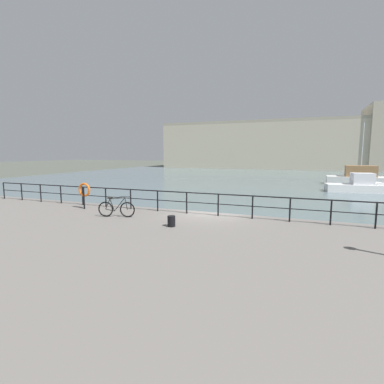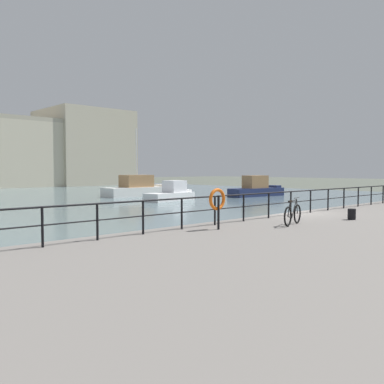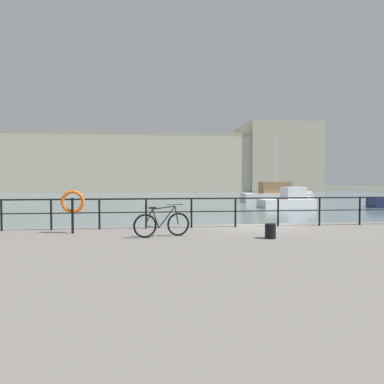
# 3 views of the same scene
# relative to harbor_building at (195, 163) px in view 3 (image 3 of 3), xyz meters

# --- Properties ---
(ground_plane) EXTENTS (240.00, 240.00, 0.00)m
(ground_plane) POSITION_rel_harbor_building_xyz_m (-6.10, -63.92, -5.96)
(ground_plane) COLOR #4C5147
(water_basin) EXTENTS (80.00, 60.00, 0.01)m
(water_basin) POSITION_rel_harbor_building_xyz_m (-6.10, -33.72, -5.95)
(water_basin) COLOR slate
(water_basin) RESTS_ON ground_plane
(quay_promenade) EXTENTS (56.00, 13.00, 0.98)m
(quay_promenade) POSITION_rel_harbor_building_xyz_m (-6.10, -70.42, -5.47)
(quay_promenade) COLOR slate
(quay_promenade) RESTS_ON ground_plane
(harbor_building) EXTENTS (63.18, 14.92, 14.37)m
(harbor_building) POSITION_rel_harbor_building_xyz_m (0.00, 0.00, 0.00)
(harbor_building) COLOR #C1B79E
(harbor_building) RESTS_ON ground_plane
(moored_small_launch) EXTENTS (8.11, 2.92, 7.60)m
(moored_small_launch) POSITION_rel_harbor_building_xyz_m (4.81, -36.40, -5.07)
(moored_small_launch) COLOR white
(moored_small_launch) RESTS_ON water_basin
(moored_cabin_cruiser) EXTENTS (5.51, 2.68, 1.93)m
(moored_cabin_cruiser) POSITION_rel_harbor_building_xyz_m (3.16, -44.22, -5.27)
(moored_cabin_cruiser) COLOR white
(moored_cabin_cruiser) RESTS_ON water_basin
(quay_railing) EXTENTS (25.89, 0.07, 1.08)m
(quay_railing) POSITION_rel_harbor_building_xyz_m (-7.13, -64.67, -4.24)
(quay_railing) COLOR black
(quay_railing) RESTS_ON quay_promenade
(parked_bicycle) EXTENTS (1.73, 0.51, 0.98)m
(parked_bicycle) POSITION_rel_harbor_building_xyz_m (-9.89, -66.60, -4.59)
(parked_bicycle) COLOR black
(parked_bicycle) RESTS_ON quay_promenade
(mooring_bollard) EXTENTS (0.32, 0.32, 0.44)m
(mooring_bollard) POSITION_rel_harbor_building_xyz_m (-6.73, -67.29, -4.76)
(mooring_bollard) COLOR black
(mooring_bollard) RESTS_ON quay_promenade
(life_ring_stand) EXTENTS (0.75, 0.16, 1.40)m
(life_ring_stand) POSITION_rel_harbor_building_xyz_m (-12.71, -65.49, -4.00)
(life_ring_stand) COLOR black
(life_ring_stand) RESTS_ON quay_promenade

